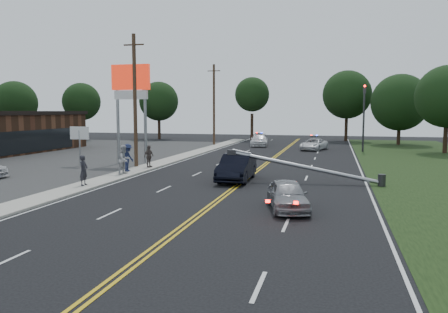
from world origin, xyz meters
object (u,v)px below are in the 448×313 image
(crashed_sedan, at_px, (237,167))
(bystander_a, at_px, (84,170))
(bystander_d, at_px, (149,156))
(small_sign, at_px, (80,136))
(waiting_sedan, at_px, (287,195))
(utility_pole_far, at_px, (214,105))
(bystander_c, at_px, (128,158))
(emergency_a, at_px, (314,144))
(emergency_b, at_px, (259,140))
(bystander_b, at_px, (124,160))
(pylon_sign, at_px, (131,90))
(fallen_streetlight, at_px, (313,168))
(traffic_signal, at_px, (364,112))
(utility_pole_mid, at_px, (135,101))

(crashed_sedan, distance_m, bystander_a, 9.07)
(crashed_sedan, xyz_separation_m, bystander_d, (-7.58, 3.76, 0.12))
(small_sign, bearing_deg, waiting_sedan, -33.03)
(utility_pole_far, bearing_deg, bystander_c, -88.48)
(bystander_d, bearing_deg, emergency_a, -12.22)
(crashed_sedan, height_order, emergency_b, crashed_sedan)
(bystander_b, height_order, bystander_c, bystander_b)
(pylon_sign, relative_size, fallen_streetlight, 0.85)
(traffic_signal, distance_m, emergency_a, 6.29)
(pylon_sign, distance_m, bystander_a, 11.90)
(small_sign, height_order, utility_pole_far, utility_pole_far)
(small_sign, bearing_deg, crashed_sedan, -16.64)
(fallen_streetlight, relative_size, waiting_sedan, 2.41)
(fallen_streetlight, relative_size, bystander_a, 5.47)
(utility_pole_mid, bearing_deg, small_sign, 180.00)
(utility_pole_far, bearing_deg, crashed_sedan, -71.43)
(fallen_streetlight, distance_m, bystander_c, 12.80)
(utility_pole_far, relative_size, emergency_a, 2.20)
(emergency_a, bearing_deg, utility_pole_mid, -107.83)
(small_sign, bearing_deg, pylon_sign, 29.74)
(pylon_sign, bearing_deg, bystander_a, -78.30)
(small_sign, height_order, utility_pole_mid, utility_pole_mid)
(pylon_sign, distance_m, waiting_sedan, 20.06)
(pylon_sign, distance_m, bystander_b, 8.02)
(traffic_signal, distance_m, bystander_a, 31.50)
(fallen_streetlight, xyz_separation_m, emergency_a, (-1.01, 22.73, -0.29))
(small_sign, xyz_separation_m, utility_pole_mid, (4.80, 0.00, 2.75))
(utility_pole_far, relative_size, crashed_sedan, 2.00)
(pylon_sign, height_order, small_sign, pylon_sign)
(small_sign, relative_size, bystander_c, 1.61)
(traffic_signal, xyz_separation_m, emergency_b, (-11.94, 4.73, -3.48))
(bystander_a, bearing_deg, crashed_sedan, -61.70)
(traffic_signal, height_order, crashed_sedan, traffic_signal)
(small_sign, xyz_separation_m, utility_pole_far, (4.80, 22.00, 2.75))
(emergency_a, relative_size, bystander_d, 2.75)
(traffic_signal, bearing_deg, waiting_sedan, -99.33)
(emergency_a, distance_m, bystander_a, 29.62)
(bystander_a, height_order, bystander_c, bystander_c)
(pylon_sign, xyz_separation_m, bystander_c, (1.96, -4.70, -4.92))
(fallen_streetlight, xyz_separation_m, bystander_c, (-12.73, 1.30, 0.16))
(emergency_b, height_order, bystander_d, bystander_d)
(traffic_signal, xyz_separation_m, bystander_b, (-16.48, -21.90, -3.12))
(utility_pole_mid, bearing_deg, bystander_b, -75.32)
(crashed_sedan, distance_m, waiting_sedan, 8.30)
(small_sign, xyz_separation_m, fallen_streetlight, (18.19, -4.00, -1.41))
(bystander_b, bearing_deg, utility_pole_far, 16.24)
(utility_pole_mid, bearing_deg, bystander_d, -13.83)
(pylon_sign, height_order, utility_pole_mid, utility_pole_mid)
(fallen_streetlight, xyz_separation_m, waiting_sedan, (-0.71, -7.36, -0.26))
(pylon_sign, height_order, bystander_c, pylon_sign)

